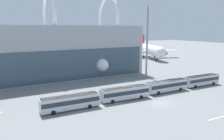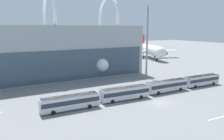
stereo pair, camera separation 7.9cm
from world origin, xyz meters
name	(u,v)px [view 1 (the left image)]	position (x,y,z in m)	size (l,w,h in m)	color
ground_plane	(160,103)	(0.00, 0.00, 0.00)	(440.00, 440.00, 0.00)	slate
airliner_at_gate_far	(83,59)	(0.21, 50.15, 4.78)	(44.74, 41.96, 13.72)	white
airliner_parked_remote	(150,50)	(49.04, 64.89, 5.29)	(36.08, 33.97, 13.88)	white
shuttle_bus_0	(70,102)	(-20.40, 6.25, 1.91)	(13.19, 3.08, 3.24)	silver
shuttle_bus_1	(125,92)	(-6.11, 6.28, 1.91)	(13.24, 3.42, 3.24)	silver
shuttle_bus_2	(167,85)	(8.19, 6.53, 1.91)	(13.17, 2.98, 3.24)	silver
shuttle_bus_3	(202,80)	(22.49, 6.29, 1.91)	(13.17, 2.96, 3.24)	silver
floodlight_mast	(147,34)	(14.71, 24.37, 15.81)	(2.39, 2.39, 25.83)	gray
lane_stripe_1	(111,104)	(-10.83, 4.80, 0.00)	(6.39, 0.25, 0.01)	silver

